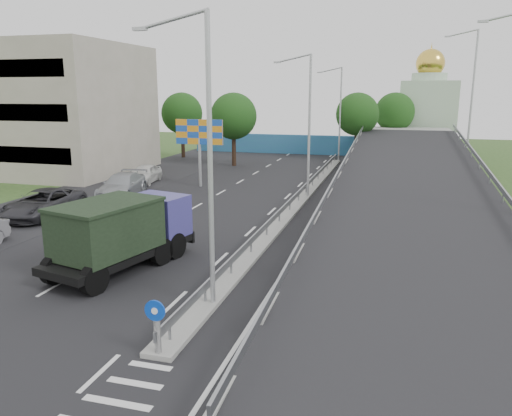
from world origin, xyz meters
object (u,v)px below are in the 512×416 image
(sign_bollard, at_px, (157,326))
(lamp_post_near, at_px, (205,148))
(church, at_px, (427,110))
(billboard, at_px, (199,136))
(lamp_post_mid, at_px, (307,118))
(parked_car_d, at_px, (122,185))
(parked_car_c, at_px, (43,204))
(lamp_post_far, at_px, (339,109))
(parked_car_e, at_px, (145,174))
(dump_truck, at_px, (123,230))

(sign_bollard, distance_m, lamp_post_near, 6.12)
(sign_bollard, xyz_separation_m, lamp_post_near, (0.11, 3.83, 4.77))
(church, height_order, billboard, church)
(lamp_post_mid, distance_m, billboard, 9.47)
(sign_bollard, bearing_deg, lamp_post_near, 88.36)
(parked_car_d, bearing_deg, lamp_post_near, -61.02)
(church, xyz_separation_m, billboard, (-19.00, -32.00, -1.12))
(parked_car_c, distance_m, parked_car_d, 6.97)
(parked_car_c, bearing_deg, church, 58.04)
(lamp_post_mid, height_order, parked_car_c, lamp_post_mid)
(lamp_post_far, relative_size, church, 0.73)
(billboard, bearing_deg, lamp_post_mid, -12.38)
(lamp_post_near, distance_m, lamp_post_far, 40.00)
(sign_bollard, bearing_deg, lamp_post_far, 89.86)
(parked_car_c, relative_size, parked_car_e, 1.30)
(lamp_post_mid, relative_size, lamp_post_far, 1.00)
(lamp_post_mid, relative_size, parked_car_e, 2.14)
(lamp_post_mid, distance_m, dump_truck, 18.34)
(lamp_post_mid, xyz_separation_m, parked_car_d, (-13.21, -3.36, -4.95))
(parked_car_d, bearing_deg, church, 48.81)
(parked_car_e, bearing_deg, sign_bollard, -70.04)
(sign_bollard, height_order, lamp_post_far, lamp_post_far)
(church, distance_m, parked_car_e, 40.14)
(sign_bollard, height_order, parked_car_c, sign_bollard)
(billboard, bearing_deg, church, 59.30)
(lamp_post_near, height_order, parked_car_d, lamp_post_near)
(church, bearing_deg, parked_car_e, -127.39)
(billboard, bearing_deg, dump_truck, -78.03)
(lamp_post_near, xyz_separation_m, lamp_post_mid, (0.00, 20.00, 0.00))
(lamp_post_far, relative_size, parked_car_c, 1.65)
(dump_truck, height_order, parked_car_c, dump_truck)
(parked_car_e, bearing_deg, lamp_post_mid, -17.73)
(lamp_post_near, distance_m, parked_car_c, 18.42)
(lamp_post_far, bearing_deg, parked_car_d, -119.48)
(lamp_post_near, distance_m, dump_truck, 7.07)
(lamp_post_mid, bearing_deg, parked_car_e, 170.86)
(billboard, relative_size, parked_car_c, 0.90)
(sign_bollard, distance_m, parked_car_c, 20.03)
(sign_bollard, height_order, dump_truck, dump_truck)
(lamp_post_far, xyz_separation_m, parked_car_d, (-13.21, -23.36, -4.95))
(sign_bollard, relative_size, lamp_post_near, 0.17)
(parked_car_e, bearing_deg, parked_car_c, -100.54)
(billboard, distance_m, parked_car_c, 13.81)
(lamp_post_near, bearing_deg, billboard, 112.49)
(billboard, relative_size, parked_car_d, 0.93)
(lamp_post_mid, xyz_separation_m, parked_car_c, (-14.75, -10.16, -4.96))
(parked_car_c, xyz_separation_m, parked_car_e, (0.42, 12.46, -0.05))
(lamp_post_far, distance_m, church, 17.15)
(sign_bollard, bearing_deg, parked_car_e, 118.56)
(sign_bollard, height_order, lamp_post_near, lamp_post_near)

